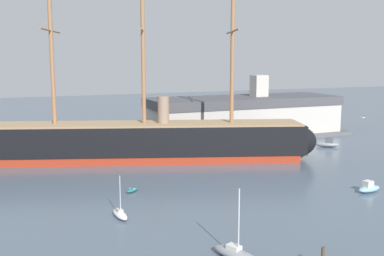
# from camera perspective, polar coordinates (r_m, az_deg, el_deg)

# --- Properties ---
(tall_ship) EXTENTS (64.70, 26.80, 32.24)m
(tall_ship) POSITION_cam_1_polar(r_m,az_deg,el_deg) (80.38, -5.95, -1.61)
(tall_ship) COLOR maroon
(tall_ship) RESTS_ON ground
(sailboat_foreground_left) EXTENTS (3.41, 5.30, 6.65)m
(sailboat_foreground_left) POSITION_cam_1_polar(r_m,az_deg,el_deg) (42.65, 5.51, -15.35)
(sailboat_foreground_left) COLOR gray
(sailboat_foreground_left) RESTS_ON ground
(sailboat_mid_left) EXTENTS (1.47, 3.86, 4.92)m
(sailboat_mid_left) POSITION_cam_1_polar(r_m,az_deg,el_deg) (53.26, -8.98, -10.56)
(sailboat_mid_left) COLOR silver
(sailboat_mid_left) RESTS_ON ground
(motorboat_mid_right) EXTENTS (3.98, 2.11, 1.59)m
(motorboat_mid_right) POSITION_cam_1_polar(r_m,az_deg,el_deg) (66.46, 21.23, -7.00)
(motorboat_mid_right) COLOR #7FB2D6
(motorboat_mid_right) RESTS_ON ground
(dinghy_alongside_bow) EXTENTS (2.32, 2.14, 0.52)m
(dinghy_alongside_bow) POSITION_cam_1_polar(r_m,az_deg,el_deg) (62.74, -7.48, -7.67)
(dinghy_alongside_bow) COLOR #236670
(dinghy_alongside_bow) RESTS_ON ground
(motorboat_far_right) EXTENTS (4.74, 4.13, 1.88)m
(motorboat_far_right) POSITION_cam_1_polar(r_m,az_deg,el_deg) (96.60, 16.61, -1.89)
(motorboat_far_right) COLOR gray
(motorboat_far_right) RESTS_ON ground
(dockside_warehouse_right) EXTENTS (48.02, 17.17, 13.97)m
(dockside_warehouse_right) POSITION_cam_1_polar(r_m,az_deg,el_deg) (105.64, 6.54, 1.42)
(dockside_warehouse_right) COLOR #565659
(dockside_warehouse_right) RESTS_ON ground
(seagull_in_flight) EXTENTS (0.41, 1.36, 0.14)m
(seagull_in_flight) POSITION_cam_1_polar(r_m,az_deg,el_deg) (57.92, 20.67, 1.20)
(seagull_in_flight) COLOR silver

